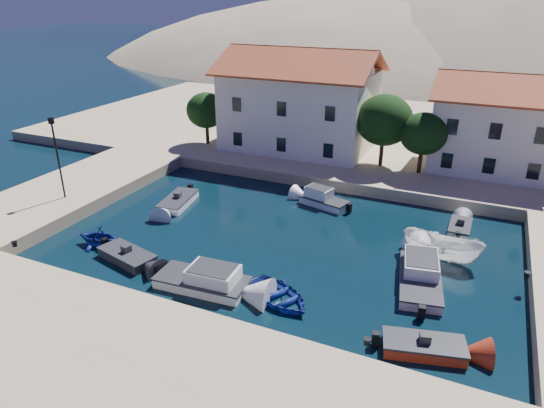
{
  "coord_description": "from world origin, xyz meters",
  "views": [
    {
      "loc": [
        11.28,
        -16.81,
        15.55
      ],
      "look_at": [
        -1.45,
        11.32,
        2.0
      ],
      "focal_mm": 32.0,
      "sensor_mm": 36.0,
      "label": 1
    }
  ],
  "objects_px": {
    "cabin_cruiser_south": "(202,280)",
    "rowboat_south": "(279,300)",
    "building_left": "(300,98)",
    "cabin_cruiser_east": "(420,278)",
    "building_mid": "(496,121)",
    "lamppost": "(57,151)",
    "boat_east": "(440,259)"
  },
  "relations": [
    {
      "from": "cabin_cruiser_south",
      "to": "rowboat_south",
      "type": "bearing_deg",
      "value": 3.98
    },
    {
      "from": "building_left",
      "to": "cabin_cruiser_south",
      "type": "xyz_separation_m",
      "value": [
        3.92,
        -24.99,
        -5.46
      ]
    },
    {
      "from": "building_left",
      "to": "cabin_cruiser_east",
      "type": "height_order",
      "value": "building_left"
    },
    {
      "from": "building_mid",
      "to": "cabin_cruiser_east",
      "type": "distance_m",
      "value": 21.36
    },
    {
      "from": "building_left",
      "to": "cabin_cruiser_south",
      "type": "relative_size",
      "value": 2.68
    },
    {
      "from": "cabin_cruiser_east",
      "to": "lamppost",
      "type": "bearing_deg",
      "value": 80.84
    },
    {
      "from": "cabin_cruiser_south",
      "to": "rowboat_south",
      "type": "distance_m",
      "value": 4.59
    },
    {
      "from": "building_left",
      "to": "rowboat_south",
      "type": "xyz_separation_m",
      "value": [
        8.45,
        -24.38,
        -5.94
      ]
    },
    {
      "from": "building_left",
      "to": "building_mid",
      "type": "height_order",
      "value": "building_left"
    },
    {
      "from": "lamppost",
      "to": "building_left",
      "type": "bearing_deg",
      "value": 60.1
    },
    {
      "from": "building_mid",
      "to": "cabin_cruiser_south",
      "type": "relative_size",
      "value": 1.91
    },
    {
      "from": "rowboat_south",
      "to": "cabin_cruiser_east",
      "type": "relative_size",
      "value": 0.72
    },
    {
      "from": "building_left",
      "to": "building_mid",
      "type": "distance_m",
      "value": 18.04
    },
    {
      "from": "cabin_cruiser_south",
      "to": "cabin_cruiser_east",
      "type": "bearing_deg",
      "value": 21.5
    },
    {
      "from": "building_left",
      "to": "building_mid",
      "type": "bearing_deg",
      "value": 3.18
    },
    {
      "from": "cabin_cruiser_south",
      "to": "cabin_cruiser_east",
      "type": "height_order",
      "value": "same"
    },
    {
      "from": "cabin_cruiser_south",
      "to": "boat_east",
      "type": "xyz_separation_m",
      "value": [
        12.07,
        8.88,
        -0.48
      ]
    },
    {
      "from": "building_left",
      "to": "cabin_cruiser_south",
      "type": "distance_m",
      "value": 25.88
    },
    {
      "from": "building_left",
      "to": "lamppost",
      "type": "height_order",
      "value": "building_left"
    },
    {
      "from": "building_mid",
      "to": "cabin_cruiser_east",
      "type": "relative_size",
      "value": 1.76
    },
    {
      "from": "boat_east",
      "to": "building_left",
      "type": "bearing_deg",
      "value": 53.19
    },
    {
      "from": "building_left",
      "to": "rowboat_south",
      "type": "height_order",
      "value": "building_left"
    },
    {
      "from": "building_mid",
      "to": "lamppost",
      "type": "bearing_deg",
      "value": -144.55
    },
    {
      "from": "building_left",
      "to": "cabin_cruiser_east",
      "type": "xyz_separation_m",
      "value": [
        15.26,
        -19.64,
        -5.46
      ]
    },
    {
      "from": "building_mid",
      "to": "cabin_cruiser_east",
      "type": "xyz_separation_m",
      "value": [
        -2.74,
        -20.64,
        -4.75
      ]
    },
    {
      "from": "building_left",
      "to": "cabin_cruiser_south",
      "type": "height_order",
      "value": "building_left"
    },
    {
      "from": "building_left",
      "to": "cabin_cruiser_east",
      "type": "bearing_deg",
      "value": -52.16
    },
    {
      "from": "rowboat_south",
      "to": "boat_east",
      "type": "relative_size",
      "value": 0.85
    },
    {
      "from": "building_left",
      "to": "boat_east",
      "type": "relative_size",
      "value": 2.94
    },
    {
      "from": "cabin_cruiser_south",
      "to": "cabin_cruiser_east",
      "type": "distance_m",
      "value": 12.53
    },
    {
      "from": "rowboat_south",
      "to": "cabin_cruiser_east",
      "type": "distance_m",
      "value": 8.31
    },
    {
      "from": "boat_east",
      "to": "building_mid",
      "type": "bearing_deg",
      "value": 1.72
    }
  ]
}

